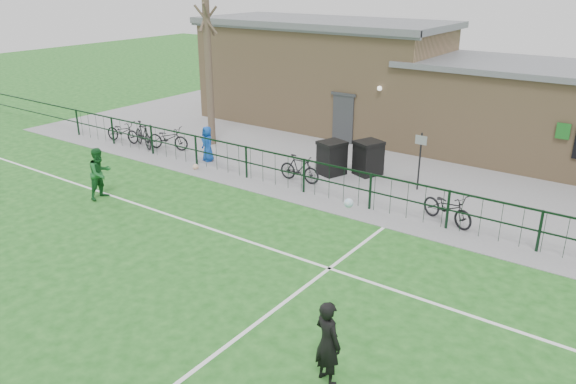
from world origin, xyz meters
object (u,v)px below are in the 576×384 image
Objects in this scene: bicycle_c at (168,138)px; spectator_child at (207,144)px; wheelie_bin_right at (368,159)px; sign_post at (420,162)px; wheelie_bin_left at (332,159)px; outfield_player at (100,173)px; bicycle_e at (448,208)px; bare_tree at (209,75)px; bicycle_b at (143,135)px; ball_ground at (196,167)px; bicycle_d at (299,169)px; bicycle_a at (123,132)px.

bicycle_c is 1.32× the size of spectator_child.
sign_post is at bearing 10.93° from wheelie_bin_right.
outfield_player reaches higher than wheelie_bin_left.
bicycle_e is at bearing 21.29° from spectator_child.
sign_post is (9.53, -0.03, -1.98)m from bare_tree.
bare_tree reaches higher than wheelie_bin_left.
bicycle_b is 8.18× the size of ball_ground.
bicycle_b is (-11.58, -2.04, -0.46)m from sign_post.
wheelie_bin_left is at bearing -3.42° from bare_tree.
wheelie_bin_right is at bearing -38.50° from bicycle_d.
sign_post is 1.17× the size of outfield_player.
bicycle_d is (-0.50, -1.36, -0.10)m from wheelie_bin_left.
ball_ground is (-3.97, -1.17, -0.39)m from bicycle_d.
wheelie_bin_right is 2.65m from bicycle_d.
sign_post is 2.82m from bicycle_e.
outfield_player is (-10.00, -4.66, 0.36)m from bicycle_e.
bicycle_a is 9.19m from bicycle_d.
outfield_player is (-6.04, -7.14, 0.25)m from wheelie_bin_right.
wheelie_bin_right is at bearing 43.45° from spectator_child.
bicycle_c reaches higher than ball_ground.
outfield_player is at bearing -96.91° from ball_ground.
bicycle_c is at bearing 88.22° from bicycle_d.
bicycle_e is (12.28, -0.42, -0.01)m from bicycle_c.
bicycle_b is at bearing -170.02° from sign_post.
wheelie_bin_right is at bearing -93.43° from bicycle_c.
bicycle_b is at bearing 110.73° from bicycle_e.
wheelie_bin_left reaches higher than bicycle_a.
wheelie_bin_left is at bearing -97.03° from bicycle_c.
wheelie_bin_left is at bearing -173.88° from sign_post.
bicycle_d is 0.89× the size of bicycle_e.
wheelie_bin_right reaches higher than bicycle_a.
bicycle_e is at bearing -97.09° from bicycle_a.
spectator_child reaches higher than bicycle_a.
bicycle_d is (7.85, 0.33, -0.06)m from bicycle_b.
bicycle_c is 1.14× the size of bicycle_d.
bicycle_a is at bearing 81.58° from bicycle_c.
ball_ground is (-5.57, -3.28, -0.50)m from wheelie_bin_right.
bicycle_a is 14.74m from bicycle_e.
bare_tree is 7.79m from wheelie_bin_right.
ball_ground is (0.33, -1.05, -0.60)m from spectator_child.
bicycle_e is 11.03m from outfield_player.
outfield_player is (-0.13, -4.91, 0.14)m from spectator_child.
outfield_player reaches higher than wheelie_bin_right.
wheelie_bin_left is at bearing -124.28° from wheelie_bin_right.
wheelie_bin_right is at bearing -43.40° from outfield_player.
wheelie_bin_right reaches higher than bicycle_d.
bicycle_c reaches higher than bicycle_e.
ball_ground is (0.47, 3.86, -0.74)m from outfield_player.
wheelie_bin_left is 0.58× the size of sign_post.
bicycle_b is 3.99m from ball_ground.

